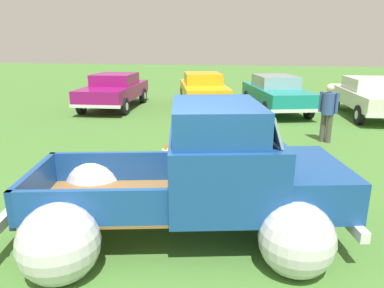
% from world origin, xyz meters
% --- Properties ---
extents(ground_plane, '(80.00, 80.00, 0.00)m').
position_xyz_m(ground_plane, '(0.00, 0.00, 0.00)').
color(ground_plane, '#477A33').
extents(vintage_pickup_truck, '(4.91, 3.47, 1.96)m').
position_xyz_m(vintage_pickup_truck, '(0.38, 0.08, 0.76)').
color(vintage_pickup_truck, black).
rests_on(vintage_pickup_truck, ground).
extents(show_car_0, '(2.16, 4.60, 1.43)m').
position_xyz_m(show_car_0, '(-4.76, 9.59, 0.79)').
color(show_car_0, black).
rests_on(show_car_0, ground).
extents(show_car_1, '(2.87, 4.79, 1.43)m').
position_xyz_m(show_car_1, '(-1.11, 10.59, 0.78)').
color(show_car_1, black).
rests_on(show_car_1, ground).
extents(show_car_2, '(2.86, 4.81, 1.43)m').
position_xyz_m(show_car_2, '(1.93, 9.89, 0.78)').
color(show_car_2, black).
rests_on(show_car_2, ground).
extents(show_car_3, '(2.13, 4.60, 1.43)m').
position_xyz_m(show_car_3, '(5.36, 9.52, 0.78)').
color(show_car_3, black).
rests_on(show_car_3, ground).
extents(spectator_0, '(0.50, 0.47, 1.62)m').
position_xyz_m(spectator_0, '(3.07, 5.50, 0.92)').
color(spectator_0, '#4C4742').
rests_on(spectator_0, ground).
extents(lane_cone_0, '(0.36, 0.36, 0.63)m').
position_xyz_m(lane_cone_0, '(-0.79, 2.58, 0.31)').
color(lane_cone_0, black).
rests_on(lane_cone_0, ground).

